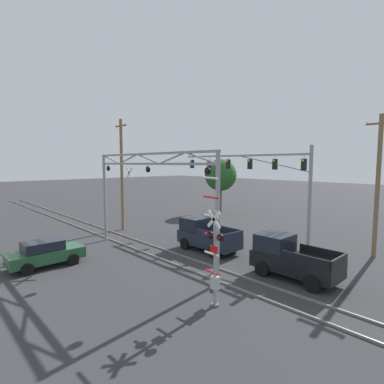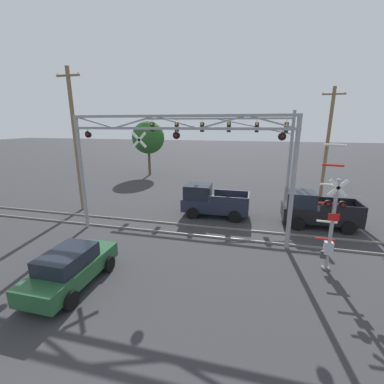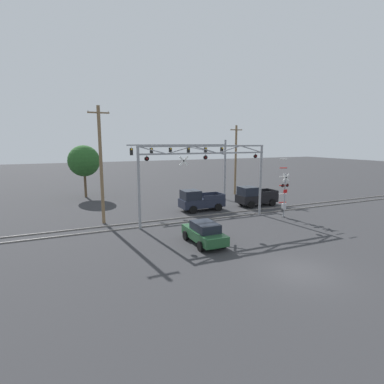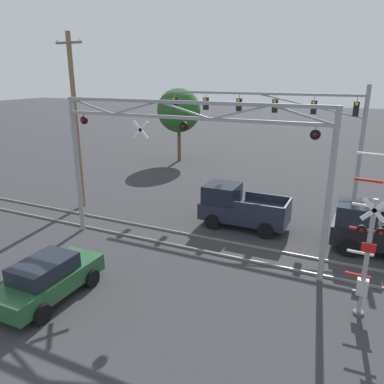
{
  "view_description": "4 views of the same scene",
  "coord_description": "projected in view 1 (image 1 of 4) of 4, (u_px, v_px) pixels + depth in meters",
  "views": [
    {
      "loc": [
        16.06,
        0.8,
        6.22
      ],
      "look_at": [
        1.5,
        14.36,
        4.3
      ],
      "focal_mm": 28.0,
      "sensor_mm": 36.0,
      "label": 1
    },
    {
      "loc": [
        4.11,
        -1.47,
        6.42
      ],
      "look_at": [
        0.01,
        15.33,
        1.8
      ],
      "focal_mm": 24.0,
      "sensor_mm": 36.0,
      "label": 2
    },
    {
      "loc": [
        -11.91,
        -12.0,
        7.18
      ],
      "look_at": [
        -1.18,
        12.15,
        2.74
      ],
      "focal_mm": 28.0,
      "sensor_mm": 36.0,
      "label": 3
    },
    {
      "loc": [
        7.02,
        -2.39,
        7.91
      ],
      "look_at": [
        -0.48,
        13.72,
        2.32
      ],
      "focal_mm": 35.0,
      "sensor_mm": 36.0,
      "label": 4
    }
  ],
  "objects": [
    {
      "name": "background_tree_beyond_span",
      "position": [
        221.0,
        175.0,
        37.49
      ],
      "size": [
        4.01,
        4.01,
        6.76
      ],
      "color": "brown",
      "rests_on": "ground_plane"
    },
    {
      "name": "crossing_signal_mast",
      "position": [
        214.0,
        259.0,
        12.91
      ],
      "size": [
        1.16,
        0.35,
        5.64
      ],
      "color": "gray",
      "rests_on": "ground_plane"
    },
    {
      "name": "sedan_waiting",
      "position": [
        45.0,
        253.0,
        18.0
      ],
      "size": [
        2.0,
        4.21,
        1.59
      ],
      "color": "#23512D",
      "rests_on": "ground_plane"
    },
    {
      "name": "pickup_truck_following",
      "position": [
        290.0,
        258.0,
        16.29
      ],
      "size": [
        4.59,
        2.25,
        2.23
      ],
      "color": "black",
      "rests_on": "ground_plane"
    },
    {
      "name": "utility_pole_left",
      "position": [
        122.0,
        174.0,
        27.61
      ],
      "size": [
        1.8,
        0.28,
        10.2
      ],
      "color": "brown",
      "rests_on": "ground_plane"
    },
    {
      "name": "rail_track_far",
      "position": [
        169.0,
        251.0,
        20.96
      ],
      "size": [
        80.0,
        0.08,
        0.1
      ],
      "primitive_type": "cube",
      "color": "gray",
      "rests_on": "ground_plane"
    },
    {
      "name": "pickup_truck_lead",
      "position": [
        206.0,
        235.0,
        21.46
      ],
      "size": [
        4.65,
        2.25,
        2.23
      ],
      "color": "#1E2333",
      "rests_on": "ground_plane"
    },
    {
      "name": "rail_track_near",
      "position": [
        153.0,
        256.0,
        19.99
      ],
      "size": [
        80.0,
        0.08,
        0.1
      ],
      "primitive_type": "cube",
      "color": "gray",
      "rests_on": "ground_plane"
    },
    {
      "name": "utility_pole_right",
      "position": [
        378.0,
        185.0,
        19.46
      ],
      "size": [
        1.8,
        0.28,
        9.36
      ],
      "color": "brown",
      "rests_on": "ground_plane"
    },
    {
      "name": "crossing_gantry",
      "position": [
        148.0,
        185.0,
        19.35
      ],
      "size": [
        12.35,
        0.27,
        6.88
      ],
      "color": "gray",
      "rests_on": "ground_plane"
    },
    {
      "name": "traffic_signal_span",
      "position": [
        264.0,
        175.0,
        22.54
      ],
      "size": [
        12.21,
        0.39,
        7.42
      ],
      "color": "gray",
      "rests_on": "ground_plane"
    }
  ]
}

